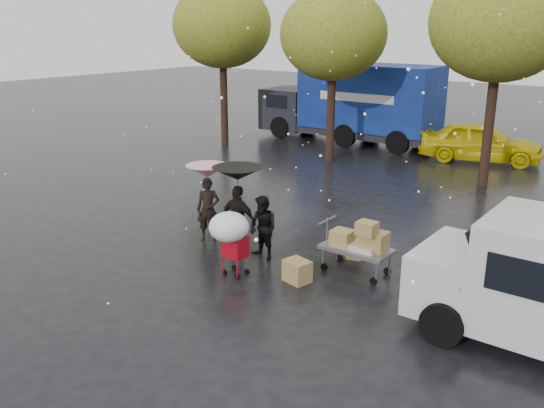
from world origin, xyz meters
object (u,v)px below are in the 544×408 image
Objects in this scene: person_pink at (208,209)px; yellow_taxi at (481,142)px; blue_truck at (353,103)px; vendor_cart at (360,242)px; person_black at (238,220)px; shopping_cart at (230,230)px.

person_pink reaches higher than yellow_taxi.
blue_truck is at bearing 71.77° from yellow_taxi.
yellow_taxi reaches higher than vendor_cart.
vendor_cart is 14.65m from blue_truck.
yellow_taxi is (1.40, 12.96, -0.05)m from person_black.
person_pink is at bearing -75.59° from blue_truck.
shopping_cart is at bearing 119.89° from person_black.
shopping_cart is at bearing -139.03° from vendor_cart.
blue_truck is at bearing 120.21° from vendor_cart.
shopping_cart is at bearing -69.96° from blue_truck.
person_black is 13.03m from yellow_taxi.
yellow_taxi is at bearing 45.10° from person_pink.
person_pink is 1.08× the size of shopping_cart.
person_pink reaches higher than shopping_cart.
yellow_taxi is at bearing -3.38° from blue_truck.
yellow_taxi reaches higher than shopping_cart.
person_black is 2.90m from vendor_cart.
shopping_cart is 14.11m from yellow_taxi.
vendor_cart is at bearing -169.48° from person_black.
person_black is 1.13× the size of shopping_cart.
yellow_taxi is at bearing -99.18° from person_black.
yellow_taxi is (5.94, -0.35, -0.98)m from blue_truck.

